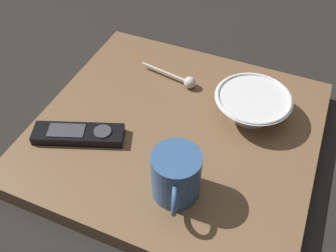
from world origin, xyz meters
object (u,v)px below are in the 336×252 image
object	(u,v)px
cereal_bowl	(252,105)
tv_remote_near	(79,134)
coffee_mug	(176,176)
teaspoon	(185,81)

from	to	relation	value
cereal_bowl	tv_remote_near	distance (m)	0.37
cereal_bowl	coffee_mug	size ratio (longest dim) A/B	1.37
coffee_mug	tv_remote_near	xyz separation A→B (m)	(-0.23, 0.04, -0.04)
cereal_bowl	tv_remote_near	bearing A→B (deg)	-147.00
coffee_mug	tv_remote_near	distance (m)	0.24
teaspoon	tv_remote_near	world-z (taller)	teaspoon
coffee_mug	cereal_bowl	bearing A→B (deg)	72.88
cereal_bowl	teaspoon	bearing A→B (deg)	167.06
coffee_mug	teaspoon	xyz separation A→B (m)	(-0.09, 0.28, -0.04)
teaspoon	cereal_bowl	bearing A→B (deg)	-12.94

